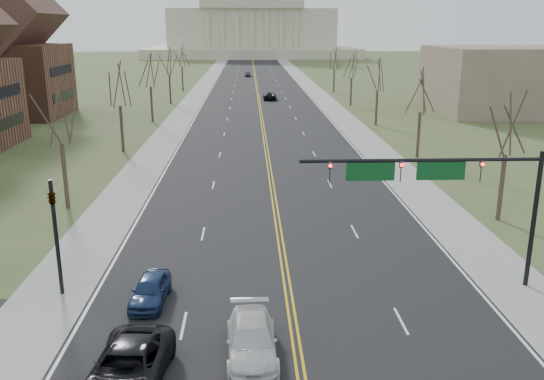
{
  "coord_description": "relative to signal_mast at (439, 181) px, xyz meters",
  "views": [
    {
      "loc": [
        -1.94,
        -13.58,
        13.13
      ],
      "look_at": [
        -0.48,
        21.77,
        3.0
      ],
      "focal_mm": 38.0,
      "sensor_mm": 36.0,
      "label": 1
    }
  ],
  "objects": [
    {
      "name": "road",
      "position": [
        -7.45,
        96.5,
        -5.76
      ],
      "size": [
        20.0,
        380.0,
        0.01
      ],
      "primitive_type": "cube",
      "color": "black",
      "rests_on": "ground"
    },
    {
      "name": "cross_road",
      "position": [
        -7.45,
        -7.5,
        -5.76
      ],
      "size": [
        120.0,
        14.0,
        0.01
      ],
      "primitive_type": "cube",
      "color": "black",
      "rests_on": "ground"
    },
    {
      "name": "sidewalk_left",
      "position": [
        -19.45,
        96.5,
        -5.75
      ],
      "size": [
        4.0,
        380.0,
        0.03
      ],
      "primitive_type": "cube",
      "color": "gray",
      "rests_on": "ground"
    },
    {
      "name": "sidewalk_right",
      "position": [
        4.55,
        96.5,
        -5.75
      ],
      "size": [
        4.0,
        380.0,
        0.03
      ],
      "primitive_type": "cube",
      "color": "gray",
      "rests_on": "ground"
    },
    {
      "name": "center_line",
      "position": [
        -7.45,
        96.5,
        -5.75
      ],
      "size": [
        0.42,
        380.0,
        0.01
      ],
      "primitive_type": "cube",
      "color": "gold",
      "rests_on": "road"
    },
    {
      "name": "edge_line_left",
      "position": [
        -17.25,
        96.5,
        -5.75
      ],
      "size": [
        0.15,
        380.0,
        0.01
      ],
      "primitive_type": "cube",
      "color": "silver",
      "rests_on": "road"
    },
    {
      "name": "edge_line_right",
      "position": [
        2.35,
        96.5,
        -5.75
      ],
      "size": [
        0.15,
        380.0,
        0.01
      ],
      "primitive_type": "cube",
      "color": "silver",
      "rests_on": "road"
    },
    {
      "name": "capitol",
      "position": [
        -7.45,
        236.41,
        8.44
      ],
      "size": [
        90.0,
        60.0,
        50.0
      ],
      "color": "beige",
      "rests_on": "ground"
    },
    {
      "name": "signal_mast",
      "position": [
        0.0,
        0.0,
        0.0
      ],
      "size": [
        12.12,
        0.44,
        7.2
      ],
      "color": "black",
      "rests_on": "ground"
    },
    {
      "name": "signal_left",
      "position": [
        -18.95,
        0.0,
        -2.05
      ],
      "size": [
        0.32,
        0.36,
        6.0
      ],
      "color": "black",
      "rests_on": "ground"
    },
    {
      "name": "tree_r_0",
      "position": [
        8.05,
        10.5,
        0.79
      ],
      "size": [
        3.74,
        3.74,
        8.5
      ],
      "color": "#34271F",
      "rests_on": "ground"
    },
    {
      "name": "tree_l_0",
      "position": [
        -22.95,
        14.5,
        1.18
      ],
      "size": [
        3.96,
        3.96,
        9.0
      ],
      "color": "#34271F",
      "rests_on": "ground"
    },
    {
      "name": "tree_r_1",
      "position": [
        8.05,
        30.5,
        0.79
      ],
      "size": [
        3.74,
        3.74,
        8.5
      ],
      "color": "#34271F",
      "rests_on": "ground"
    },
    {
      "name": "tree_l_1",
      "position": [
        -22.95,
        34.5,
        1.18
      ],
      "size": [
        3.96,
        3.96,
        9.0
      ],
      "color": "#34271F",
      "rests_on": "ground"
    },
    {
      "name": "tree_r_2",
      "position": [
        8.05,
        50.5,
        0.79
      ],
      "size": [
        3.74,
        3.74,
        8.5
      ],
      "color": "#34271F",
      "rests_on": "ground"
    },
    {
      "name": "tree_l_2",
      "position": [
        -22.95,
        54.5,
        1.18
      ],
      "size": [
        3.96,
        3.96,
        9.0
      ],
      "color": "#34271F",
      "rests_on": "ground"
    },
    {
      "name": "tree_r_3",
      "position": [
        8.05,
        70.5,
        0.79
      ],
      "size": [
        3.74,
        3.74,
        8.5
      ],
      "color": "#34271F",
      "rests_on": "ground"
    },
    {
      "name": "tree_l_3",
      "position": [
        -22.95,
        74.5,
        1.18
      ],
      "size": [
        3.96,
        3.96,
        9.0
      ],
      "color": "#34271F",
      "rests_on": "ground"
    },
    {
      "name": "tree_r_4",
      "position": [
        8.05,
        90.5,
        0.79
      ],
      "size": [
        3.74,
        3.74,
        8.5
      ],
      "color": "#34271F",
      "rests_on": "ground"
    },
    {
      "name": "tree_l_4",
      "position": [
        -22.95,
        94.5,
        1.18
      ],
      "size": [
        3.96,
        3.96,
        9.0
      ],
      "color": "#34271F",
      "rests_on": "ground"
    },
    {
      "name": "bldg_left_far",
      "position": [
        -45.44,
        60.5,
        3.78
      ],
      "size": [
        17.1,
        14.28,
        23.25
      ],
      "color": "brown",
      "rests_on": "ground"
    },
    {
      "name": "bldg_right_mass",
      "position": [
        32.55,
        62.5,
        -0.76
      ],
      "size": [
        25.0,
        20.0,
        10.0
      ],
      "primitive_type": "cube",
      "color": "#746252",
      "rests_on": "ground"
    },
    {
      "name": "car_sb_outer_lead",
      "position": [
        -14.01,
        -8.09,
        -4.95
      ],
      "size": [
        3.13,
        5.97,
        1.6
      ],
      "primitive_type": "imported",
      "rotation": [
        0.0,
        0.0,
        -0.08
      ],
      "color": "black",
      "rests_on": "road"
    },
    {
      "name": "car_sb_inner_second",
      "position": [
        -9.36,
        -6.15,
        -5.02
      ],
      "size": [
        2.19,
        5.09,
        1.46
      ],
      "primitive_type": "imported",
      "rotation": [
        0.0,
        0.0,
        0.03
      ],
      "color": "silver",
      "rests_on": "road"
    },
    {
      "name": "car_sb_outer_second",
      "position": [
        -14.28,
        -1.15,
        -5.08
      ],
      "size": [
        1.83,
        4.04,
        1.35
      ],
      "primitive_type": "imported",
      "rotation": [
        0.0,
        0.0,
        -0.06
      ],
      "color": "navy",
      "rests_on": "road"
    },
    {
      "name": "car_far_nb",
      "position": [
        -5.42,
        79.35,
        -5.05
      ],
      "size": [
        2.32,
        5.03,
        1.4
      ],
      "primitive_type": "imported",
      "rotation": [
        0.0,
        0.0,
        3.14
      ],
      "color": "black",
      "rests_on": "road"
    },
    {
      "name": "car_far_sb",
      "position": [
        -9.42,
        129.35,
        -5.08
      ],
      "size": [
        1.6,
        3.96,
        1.35
      ],
      "primitive_type": "imported",
      "rotation": [
        0.0,
        0.0,
        -0.0
      ],
      "color": "#45464C",
      "rests_on": "road"
    }
  ]
}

